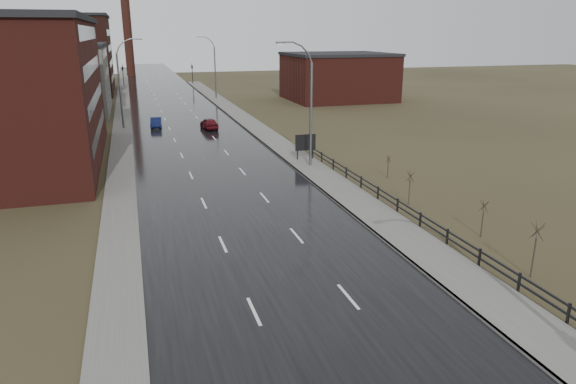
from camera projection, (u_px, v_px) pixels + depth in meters
road at (187, 128)px, 67.56m from camera, size 14.00×300.00×0.06m
sidewalk_right at (312, 169)px, 47.10m from camera, size 3.20×180.00×0.18m
curb_right at (296, 170)px, 46.68m from camera, size 0.16×180.00×0.18m
sidewalk_left at (122, 131)px, 65.28m from camera, size 2.40×260.00×0.12m
warehouse_mid at (52, 79)px, 77.44m from camera, size 16.32×20.40×10.50m
warehouse_far at (42, 55)px, 102.71m from camera, size 26.52×24.48×15.50m
building_right at (338, 76)px, 94.82m from camera, size 18.36×16.32×8.50m
smokestack at (126, 19)px, 143.48m from camera, size 2.70×2.70×30.70m
streetlight_right_mid at (308, 104)px, 46.28m from camera, size 3.36×0.28×11.35m
streetlight_left at (122, 83)px, 65.52m from camera, size 3.36×0.28×11.35m
streetlight_right_far at (213, 67)px, 95.60m from camera, size 3.36×0.28×11.35m
guardrail at (426, 222)px, 32.15m from camera, size 0.10×53.05×1.10m
shrub_c at (535, 249)px, 25.94m from camera, size 0.70×0.74×2.99m
shrub_d at (483, 218)px, 31.28m from camera, size 0.56×0.59×2.35m
shrub_e at (410, 187)px, 37.15m from camera, size 0.59×0.63×2.52m
shrub_f at (388, 166)px, 44.10m from camera, size 0.48×0.50×2.00m
billboard at (305, 143)px, 49.82m from camera, size 2.07×0.17×2.64m
traffic_light_left at (122, 66)px, 118.78m from camera, size 0.58×2.73×5.30m
traffic_light_right at (192, 65)px, 123.22m from camera, size 0.58×2.73×5.30m
car_near at (156, 123)px, 67.58m from camera, size 1.69×4.02×1.29m
car_far at (209, 124)px, 66.41m from camera, size 2.06×4.42×1.47m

